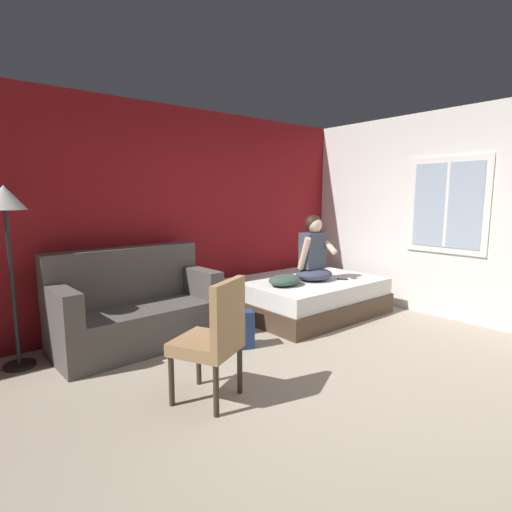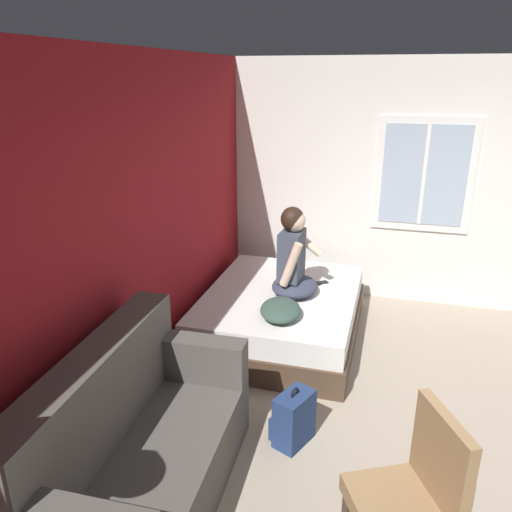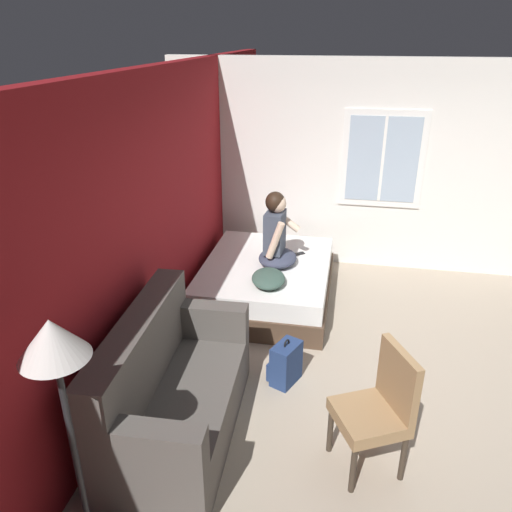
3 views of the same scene
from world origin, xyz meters
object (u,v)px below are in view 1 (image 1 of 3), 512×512
throw_pillow (285,280)px  floor_lamp (6,216)px  bed (307,296)px  side_chair (214,336)px  backpack (239,330)px  cell_phone (343,279)px  couch (135,309)px  person_seated (314,254)px

throw_pillow → floor_lamp: bearing=168.2°
bed → side_chair: (-2.33, -1.22, 0.30)m
bed → backpack: bed is taller
throw_pillow → backpack: bearing=-161.6°
bed → floor_lamp: (-3.41, 0.49, 1.19)m
backpack → throw_pillow: size_ratio=0.95×
backpack → side_chair: bearing=-136.6°
floor_lamp → backpack: bearing=-26.0°
bed → cell_phone: (0.34, -0.34, 0.25)m
side_chair → cell_phone: size_ratio=6.81×
throw_pillow → cell_phone: size_ratio=3.33×
couch → floor_lamp: floor_lamp is taller
side_chair → backpack: bearing=43.4°
couch → backpack: 1.15m
couch → throw_pillow: (1.79, -0.47, 0.16)m
person_seated → backpack: (-1.51, -0.32, -0.64)m
side_chair → backpack: 1.18m
cell_phone → floor_lamp: 3.95m
couch → backpack: bearing=-44.6°
bed → throw_pillow: 0.62m
couch → person_seated: person_seated is taller
cell_phone → floor_lamp: size_ratio=0.08×
couch → person_seated: bearing=-11.5°
cell_phone → backpack: bearing=149.2°
person_seated → throw_pillow: (-0.53, 0.00, -0.29)m
bed → couch: bearing=171.2°
couch → backpack: (0.81, -0.79, -0.20)m
person_seated → backpack: size_ratio=1.91×
cell_phone → floor_lamp: (-3.74, 0.83, 0.94)m
throw_pillow → couch: bearing=165.3°
couch → floor_lamp: size_ratio=1.02×
side_chair → cell_phone: side_chair is taller
person_seated → floor_lamp: 3.51m
bed → cell_phone: size_ratio=13.30×
person_seated → floor_lamp: floor_lamp is taller
bed → cell_phone: bearing=-45.6°
bed → backpack: bearing=-163.9°
throw_pillow → cell_phone: 0.90m
side_chair → person_seated: size_ratio=1.12×
side_chair → backpack: size_ratio=2.14×
couch → backpack: couch is taller
backpack → person_seated: bearing=12.2°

